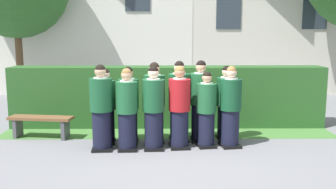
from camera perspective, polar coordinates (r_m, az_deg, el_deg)
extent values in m
plane|color=slate|center=(7.75, 0.02, -7.97)|extent=(60.00, 60.00, 0.00)
cylinder|color=black|center=(7.65, -9.88, -5.30)|extent=(0.37, 0.37, 0.78)
cube|color=black|center=(7.75, -9.80, -7.91)|extent=(0.43, 0.51, 0.05)
cylinder|color=#19512D|center=(7.51, -10.02, -0.03)|extent=(0.44, 0.44, 0.64)
cylinder|color=white|center=(7.46, -10.09, 2.44)|extent=(0.27, 0.27, 0.03)
cube|color=#236038|center=(7.70, -9.91, 1.16)|extent=(0.04, 0.01, 0.28)
sphere|color=tan|center=(7.45, -10.12, 3.40)|extent=(0.22, 0.22, 0.22)
sphere|color=black|center=(7.45, -10.13, 3.70)|extent=(0.20, 0.20, 0.20)
cube|color=white|center=(7.80, -9.82, -0.40)|extent=(0.15, 0.02, 0.20)
cylinder|color=black|center=(7.59, -6.11, -5.48)|extent=(0.36, 0.36, 0.74)
cube|color=black|center=(7.68, -6.06, -7.99)|extent=(0.40, 0.49, 0.05)
cylinder|color=#1E5B33|center=(7.44, -6.20, -0.41)|extent=(0.42, 0.42, 0.62)
cylinder|color=white|center=(7.40, -6.24, 1.98)|extent=(0.26, 0.26, 0.03)
cube|color=navy|center=(7.62, -6.16, 0.76)|extent=(0.04, 0.01, 0.27)
sphere|color=tan|center=(7.38, -6.25, 2.91)|extent=(0.21, 0.21, 0.21)
sphere|color=olive|center=(7.38, -6.26, 3.19)|extent=(0.19, 0.19, 0.19)
cube|color=white|center=(7.72, -6.12, -0.75)|extent=(0.15, 0.02, 0.20)
cylinder|color=black|center=(7.60, -2.15, -5.33)|extent=(0.36, 0.36, 0.76)
cube|color=black|center=(7.70, -2.14, -7.90)|extent=(0.40, 0.48, 0.05)
cylinder|color=#19512D|center=(7.45, -2.18, -0.14)|extent=(0.43, 0.43, 0.63)
cylinder|color=white|center=(7.41, -2.20, 2.30)|extent=(0.27, 0.27, 0.03)
cube|color=#236038|center=(7.64, -2.19, 1.04)|extent=(0.04, 0.01, 0.28)
sphere|color=beige|center=(7.39, -2.20, 3.24)|extent=(0.22, 0.22, 0.22)
sphere|color=black|center=(7.39, -2.21, 3.53)|extent=(0.20, 0.20, 0.20)
cylinder|color=black|center=(7.68, 1.71, -5.18)|extent=(0.36, 0.36, 0.76)
cube|color=black|center=(7.77, 1.70, -7.73)|extent=(0.43, 0.51, 0.05)
cylinder|color=#AD191E|center=(7.53, 1.74, -0.05)|extent=(0.43, 0.43, 0.63)
cylinder|color=white|center=(7.49, 1.75, 2.37)|extent=(0.27, 0.27, 0.03)
cube|color=navy|center=(7.72, 1.52, 1.12)|extent=(0.04, 0.02, 0.28)
sphere|color=tan|center=(7.48, 1.75, 3.30)|extent=(0.22, 0.22, 0.22)
sphere|color=olive|center=(7.47, 1.76, 3.59)|extent=(0.20, 0.20, 0.20)
cylinder|color=black|center=(7.79, 5.73, -5.23)|extent=(0.34, 0.34, 0.71)
cube|color=black|center=(7.87, 5.69, -7.54)|extent=(0.42, 0.49, 0.05)
cylinder|color=#1E5B33|center=(7.65, 5.81, -0.54)|extent=(0.40, 0.40, 0.58)
cylinder|color=white|center=(7.61, 5.84, 1.67)|extent=(0.25, 0.25, 0.03)
cube|color=#236038|center=(7.81, 5.46, 0.54)|extent=(0.04, 0.02, 0.26)
sphere|color=tan|center=(7.59, 5.86, 2.53)|extent=(0.20, 0.20, 0.20)
sphere|color=black|center=(7.59, 5.86, 2.79)|extent=(0.18, 0.18, 0.18)
cylinder|color=black|center=(7.85, 9.28, -4.99)|extent=(0.36, 0.36, 0.76)
cube|color=black|center=(7.95, 9.21, -7.46)|extent=(0.45, 0.52, 0.05)
cylinder|color=#144728|center=(7.71, 9.41, -0.02)|extent=(0.43, 0.43, 0.62)
cylinder|color=white|center=(7.67, 9.48, 2.32)|extent=(0.26, 0.26, 0.03)
cube|color=#236038|center=(7.89, 8.97, 1.11)|extent=(0.04, 0.02, 0.27)
sphere|color=beige|center=(7.66, 9.50, 3.23)|extent=(0.21, 0.21, 0.21)
sphere|color=olive|center=(7.65, 9.51, 3.51)|extent=(0.20, 0.20, 0.20)
cylinder|color=black|center=(8.07, -9.23, -4.71)|extent=(0.35, 0.35, 0.73)
cube|color=black|center=(8.16, -9.17, -7.02)|extent=(0.39, 0.48, 0.05)
cylinder|color=#19512D|center=(7.94, -9.36, -0.06)|extent=(0.41, 0.41, 0.60)
cylinder|color=white|center=(7.90, -9.41, 2.12)|extent=(0.25, 0.25, 0.03)
cube|color=#236038|center=(8.12, -9.26, 1.00)|extent=(0.04, 0.01, 0.26)
sphere|color=beige|center=(7.89, -9.44, 2.97)|extent=(0.21, 0.21, 0.21)
sphere|color=black|center=(7.88, -9.44, 3.23)|extent=(0.19, 0.19, 0.19)
cylinder|color=black|center=(8.05, -5.86, -4.63)|extent=(0.35, 0.35, 0.74)
cube|color=black|center=(8.14, -5.82, -6.98)|extent=(0.38, 0.47, 0.05)
cylinder|color=#19512D|center=(7.92, -5.94, 0.12)|extent=(0.42, 0.42, 0.61)
cylinder|color=white|center=(7.88, -5.98, 2.35)|extent=(0.26, 0.26, 0.03)
cube|color=navy|center=(8.10, -5.85, 1.20)|extent=(0.04, 0.01, 0.27)
sphere|color=tan|center=(7.86, -5.99, 3.21)|extent=(0.21, 0.21, 0.21)
sphere|color=black|center=(7.86, -6.00, 3.48)|extent=(0.19, 0.19, 0.19)
cylinder|color=black|center=(8.08, -2.02, -4.38)|extent=(0.37, 0.37, 0.78)
cube|color=black|center=(8.18, -2.01, -6.87)|extent=(0.41, 0.50, 0.05)
cylinder|color=#1E5B33|center=(7.95, -2.05, 0.62)|extent=(0.44, 0.44, 0.64)
cylinder|color=white|center=(7.90, -2.06, 2.96)|extent=(0.27, 0.27, 0.03)
cube|color=gold|center=(8.14, -2.08, 1.74)|extent=(0.04, 0.01, 0.28)
sphere|color=tan|center=(7.89, -2.07, 3.87)|extent=(0.22, 0.22, 0.22)
sphere|color=black|center=(7.89, -2.07, 4.15)|extent=(0.20, 0.20, 0.20)
cube|color=white|center=(8.24, -2.07, 0.25)|extent=(0.15, 0.01, 0.20)
cylinder|color=black|center=(8.15, 1.66, -4.23)|extent=(0.38, 0.38, 0.79)
cube|color=black|center=(8.24, 1.64, -6.73)|extent=(0.45, 0.53, 0.05)
cylinder|color=#19512D|center=(8.01, 1.68, 0.79)|extent=(0.45, 0.45, 0.65)
cylinder|color=white|center=(7.97, 1.69, 3.15)|extent=(0.28, 0.28, 0.03)
cube|color=navy|center=(8.20, 1.48, 1.91)|extent=(0.04, 0.02, 0.29)
sphere|color=beige|center=(7.96, 1.70, 4.05)|extent=(0.22, 0.22, 0.22)
sphere|color=black|center=(7.96, 1.70, 4.33)|extent=(0.21, 0.21, 0.21)
cube|color=white|center=(8.30, 1.40, 0.41)|extent=(0.15, 0.02, 0.20)
cylinder|color=black|center=(8.17, 4.86, -4.20)|extent=(0.38, 0.38, 0.80)
cube|color=black|center=(8.27, 4.82, -6.71)|extent=(0.43, 0.52, 0.05)
cylinder|color=#1E5B33|center=(8.04, 4.93, 0.84)|extent=(0.45, 0.45, 0.66)
cylinder|color=white|center=(7.99, 4.96, 3.21)|extent=(0.28, 0.28, 0.03)
cube|color=navy|center=(8.23, 4.72, 1.96)|extent=(0.04, 0.01, 0.29)
sphere|color=tan|center=(7.98, 4.97, 4.12)|extent=(0.22, 0.22, 0.22)
sphere|color=black|center=(7.98, 4.98, 4.40)|extent=(0.21, 0.21, 0.21)
cylinder|color=black|center=(8.35, 8.63, -4.18)|extent=(0.35, 0.35, 0.74)
cube|color=black|center=(8.44, 8.57, -6.46)|extent=(0.40, 0.48, 0.05)
cylinder|color=#19512D|center=(8.22, 8.74, 0.38)|extent=(0.42, 0.42, 0.61)
cylinder|color=white|center=(8.18, 8.79, 2.53)|extent=(0.26, 0.26, 0.03)
cube|color=gold|center=(8.40, 8.47, 1.41)|extent=(0.04, 0.01, 0.27)
sphere|color=beige|center=(8.17, 8.81, 3.36)|extent=(0.21, 0.21, 0.21)
sphere|color=black|center=(8.17, 8.82, 3.61)|extent=(0.19, 0.19, 0.19)
cube|color=#285623|center=(9.40, -0.09, -0.28)|extent=(7.62, 0.70, 1.48)
cube|color=beige|center=(16.76, 13.16, 9.35)|extent=(7.01, 4.37, 4.80)
cube|color=#2D3842|center=(14.30, 9.07, 11.85)|extent=(0.90, 0.04, 1.10)
cube|color=#2D3842|center=(15.14, 21.16, 11.21)|extent=(0.90, 0.04, 1.10)
cube|color=silver|center=(16.46, -9.81, 11.26)|extent=(7.26, 4.29, 5.83)
cylinder|color=brown|center=(14.03, -21.29, 3.76)|extent=(0.24, 0.24, 2.21)
cube|color=brown|center=(8.79, -18.53, -3.35)|extent=(1.44, 0.55, 0.06)
cube|color=#4C4C51|center=(9.09, -21.59, -4.67)|extent=(0.12, 0.33, 0.42)
cube|color=#4C4C51|center=(8.62, -15.14, -5.07)|extent=(0.12, 0.33, 0.42)
cube|color=#477A38|center=(8.78, -0.05, -5.88)|extent=(7.62, 0.90, 0.01)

